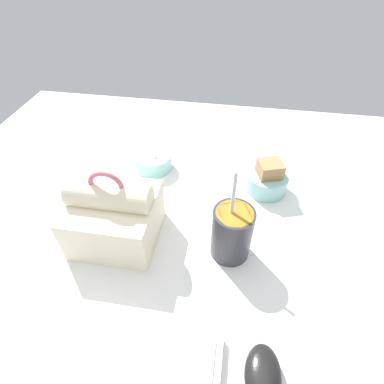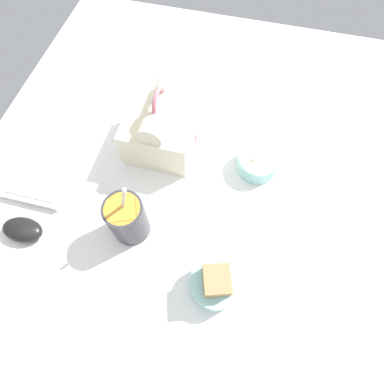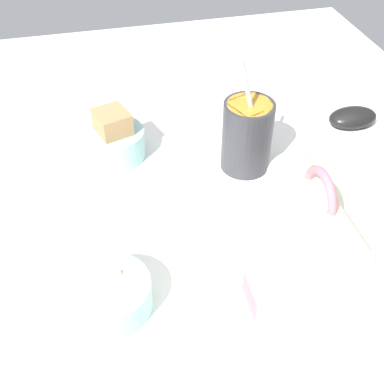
{
  "view_description": "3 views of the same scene",
  "coord_description": "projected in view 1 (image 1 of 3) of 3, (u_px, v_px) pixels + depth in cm",
  "views": [
    {
      "loc": [
        -7.78,
        48.0,
        54.98
      ],
      "look_at": [
        0.31,
        -1.7,
        7.0
      ],
      "focal_mm": 28.0,
      "sensor_mm": 36.0,
      "label": 1
    },
    {
      "loc": [
        -27.96,
        -8.68,
        66.98
      ],
      "look_at": [
        0.31,
        -1.7,
        7.0
      ],
      "focal_mm": 28.0,
      "sensor_mm": 36.0,
      "label": 2
    },
    {
      "loc": [
        50.02,
        -13.67,
        53.38
      ],
      "look_at": [
        0.31,
        -1.7,
        7.0
      ],
      "focal_mm": 45.0,
      "sensor_mm": 36.0,
      "label": 3
    }
  ],
  "objects": [
    {
      "name": "computer_mouse",
      "position": [
        263.0,
        376.0,
        0.45
      ],
      "size": [
        5.64,
        9.24,
        3.53
      ],
      "color": "black",
      "rests_on": "desk_surface"
    },
    {
      "name": "bento_bowl_sandwich",
      "position": [
        267.0,
        180.0,
        0.75
      ],
      "size": [
        10.21,
        10.21,
        8.73
      ],
      "color": "#93D1CC",
      "rests_on": "desk_surface"
    },
    {
      "name": "desk_surface",
      "position": [
        192.0,
        215.0,
        0.72
      ],
      "size": [
        140.0,
        110.0,
        2.0
      ],
      "color": "white",
      "rests_on": "ground"
    },
    {
      "name": "bento_bowl_snacks",
      "position": [
        153.0,
        161.0,
        0.82
      ],
      "size": [
        10.14,
        10.14,
        5.25
      ],
      "color": "#93D1CC",
      "rests_on": "desk_surface"
    },
    {
      "name": "soup_cup",
      "position": [
        232.0,
        232.0,
        0.59
      ],
      "size": [
        8.11,
        8.11,
        20.04
      ],
      "color": "#333338",
      "rests_on": "desk_surface"
    },
    {
      "name": "keyboard",
      "position": [
        122.0,
        370.0,
        0.46
      ],
      "size": [
        30.26,
        14.86,
        2.1
      ],
      "color": "silver",
      "rests_on": "desk_surface"
    },
    {
      "name": "lunch_bag",
      "position": [
        114.0,
        215.0,
        0.62
      ],
      "size": [
        17.45,
        16.46,
        18.41
      ],
      "color": "#EFE5C1",
      "rests_on": "desk_surface"
    }
  ]
}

